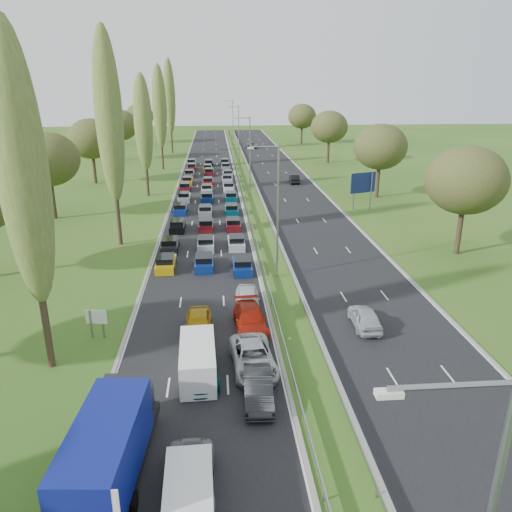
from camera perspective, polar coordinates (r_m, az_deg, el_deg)
name	(u,v)px	position (r m, az deg, el deg)	size (l,w,h in m)	color
ground	(249,192)	(81.37, -0.78, 7.27)	(260.00, 260.00, 0.00)	#29541A
near_carriageway	(208,190)	(83.65, -5.56, 7.52)	(10.50, 215.00, 0.04)	black
far_carriageway	(288,189)	(84.52, 3.71, 7.69)	(10.50, 215.00, 0.04)	black
central_reservation	(248,186)	(83.70, -0.90, 8.00)	(2.36, 215.00, 0.32)	gray
lamp_columns	(250,157)	(78.36, -0.70, 11.26)	(0.18, 140.18, 12.00)	gray
poplar_row	(131,119)	(68.54, -14.05, 14.93)	(2.80, 127.80, 22.44)	#2D2116
woodland_left	(39,164)	(66.17, -23.58, 9.66)	(8.00, 166.00, 11.10)	#2D2116
woodland_right	(400,155)	(71.21, 16.14, 11.08)	(8.00, 153.00, 11.10)	#2D2116
traffic_queue_fill	(207,194)	(78.40, -5.61, 7.05)	(9.05, 67.83, 0.80)	#BF990C
near_car_6	(190,478)	(23.93, -7.57, -23.85)	(2.18, 4.72, 1.31)	slate
near_car_7	(199,364)	(31.08, -6.48, -12.18)	(2.22, 5.47, 1.59)	#043D49
near_car_8	(198,324)	(35.77, -6.61, -7.69)	(1.89, 4.71, 1.60)	#B3840B
near_car_9	(258,389)	(28.80, 0.26, -14.95)	(1.58, 4.54, 1.50)	black
near_car_10	(253,357)	(31.59, -0.35, -11.51)	(2.58, 5.59, 1.55)	#AAADB3
near_car_11	(250,320)	(36.14, -0.67, -7.28)	(2.20, 5.42, 1.57)	#981709
near_car_12	(247,299)	(39.38, -0.98, -4.92)	(1.88, 4.68, 1.59)	silver
far_car_0	(365,317)	(37.38, 12.34, -6.86)	(1.78, 4.42, 1.51)	#A7A9B0
far_car_1	(294,179)	(89.22, 4.42, 8.79)	(1.58, 4.54, 1.50)	black
far_car_2	(252,145)	(138.32, -0.41, 12.58)	(2.43, 5.27, 1.47)	gray
blue_lorry	(111,446)	(24.10, -16.21, -20.11)	(2.50, 9.01, 3.80)	black
white_van_front	(189,503)	(22.47, -7.64, -26.17)	(1.94, 4.95, 1.99)	silver
white_van_rear	(198,359)	(31.08, -6.66, -11.58)	(2.08, 5.32, 2.14)	white
info_sign	(96,320)	(36.56, -17.78, -6.96)	(1.50, 0.34, 2.10)	gray
direction_sign	(363,184)	(71.00, 12.14, 8.00)	(3.81, 1.42, 5.20)	gray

